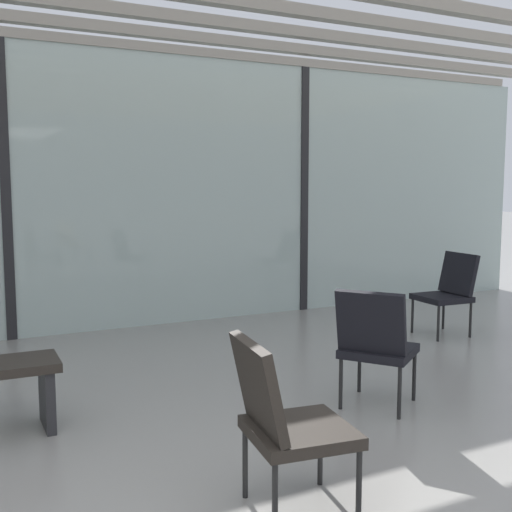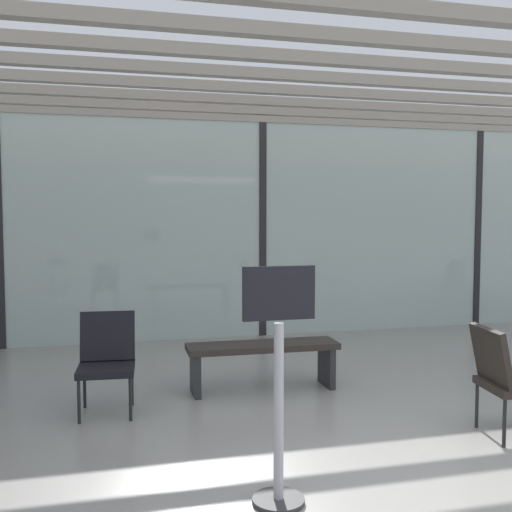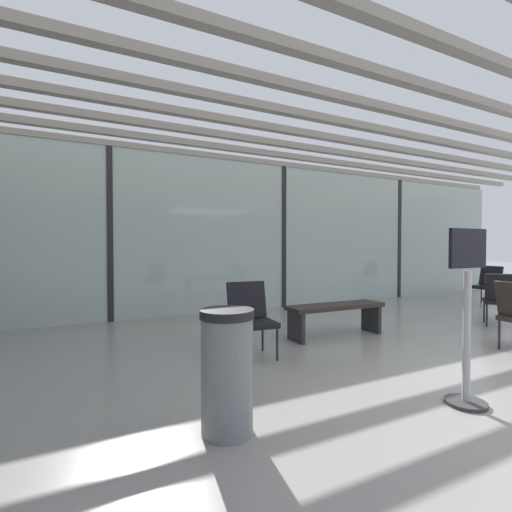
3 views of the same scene
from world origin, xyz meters
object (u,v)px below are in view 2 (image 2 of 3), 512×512
object	(u,v)px
lounge_chair_1	(107,356)
waiting_bench	(263,354)
lounge_chair_3	(506,374)
parked_airplane	(155,205)
info_sign	(279,393)

from	to	relation	value
lounge_chair_1	waiting_bench	size ratio (longest dim) A/B	0.58
lounge_chair_3	parked_airplane	bearing A→B (deg)	17.75
parked_airplane	lounge_chair_1	world-z (taller)	parked_airplane
parked_airplane	lounge_chair_3	distance (m)	10.33
waiting_bench	lounge_chair_3	bearing A→B (deg)	-46.41
info_sign	lounge_chair_3	bearing A→B (deg)	16.55
parked_airplane	info_sign	size ratio (longest dim) A/B	9.86
lounge_chair_1	lounge_chair_3	world-z (taller)	same
lounge_chair_1	lounge_chair_3	xyz separation A→B (m)	(3.02, -1.40, 0.00)
waiting_bench	info_sign	xyz separation A→B (m)	(-0.51, -2.27, 0.32)
lounge_chair_1	parked_airplane	bearing A→B (deg)	86.99
lounge_chair_3	info_sign	world-z (taller)	info_sign
parked_airplane	lounge_chair_3	size ratio (longest dim) A/B	16.31
lounge_chair_1	waiting_bench	world-z (taller)	lounge_chair_1
lounge_chair_1	info_sign	distance (m)	2.24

